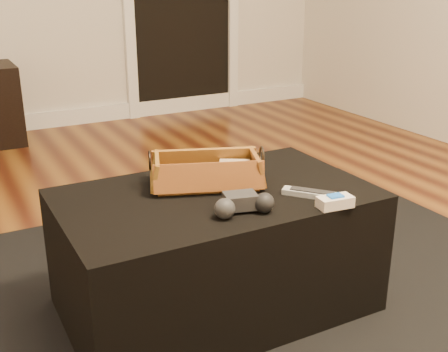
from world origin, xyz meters
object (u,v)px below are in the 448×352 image
wicker_basket (207,173)px  game_controller (243,204)px  silver_remote (312,194)px  tv_remote (202,181)px  ottoman (216,251)px  cream_gadget (335,202)px

wicker_basket → game_controller: wicker_basket is taller
wicker_basket → game_controller: (-0.01, -0.25, -0.01)m
silver_remote → tv_remote: bearing=139.1°
game_controller → tv_remote: bearing=93.5°
ottoman → silver_remote: 0.38m
tv_remote → silver_remote: bearing=-26.5°
ottoman → cream_gadget: size_ratio=8.85×
ottoman → tv_remote: bearing=107.1°
game_controller → silver_remote: bearing=2.4°
ottoman → silver_remote: silver_remote is taller
ottoman → game_controller: 0.30m
tv_remote → ottoman: bearing=-58.4°
ottoman → cream_gadget: cream_gadget is taller
ottoman → tv_remote: size_ratio=5.12×
tv_remote → wicker_basket: wicker_basket is taller
ottoman → wicker_basket: wicker_basket is taller
wicker_basket → game_controller: 0.25m
tv_remote → wicker_basket: bearing=30.9°
tv_remote → game_controller: 0.25m
ottoman → silver_remote: (0.25, -0.17, 0.22)m
silver_remote → game_controller: bearing=-177.6°
tv_remote → game_controller: game_controller is taller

